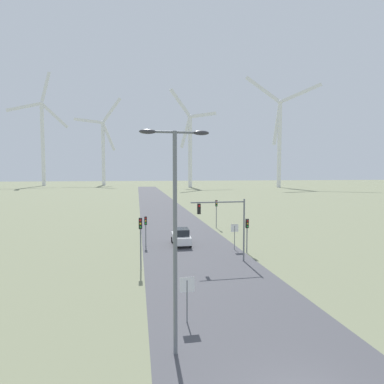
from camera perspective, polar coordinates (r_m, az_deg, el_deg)
The scene contains 14 objects.
road_surface at distance 57.21m, azimuth -4.83°, elevation -4.33°, with size 10.00×240.00×0.01m.
streetlamp at distance 12.78m, azimuth -3.25°, elevation -4.52°, with size 2.95×0.32×9.71m.
stop_sign_near at distance 16.57m, azimuth -0.96°, elevation -18.30°, with size 0.81×0.07×2.45m.
stop_sign_far at distance 31.39m, azimuth 8.11°, elevation -7.51°, with size 0.81×0.07×2.66m.
traffic_light_post_near_left at distance 24.77m, azimuth -9.78°, elevation -7.52°, with size 0.28×0.33×4.29m.
traffic_light_post_near_right at distance 30.08m, azimuth 10.46°, elevation -6.76°, with size 0.28×0.34×3.41m.
traffic_light_post_mid_left at distance 32.75m, azimuth -8.82°, elevation -6.12°, with size 0.28×0.34×3.24m.
traffic_light_post_mid_right at distance 43.03m, azimuth 4.67°, elevation -2.99°, with size 0.28×0.33×4.04m.
traffic_light_mast_overhead at distance 26.54m, azimuth 6.32°, elevation -4.73°, with size 4.91×0.35×5.62m.
car_approaching at distance 33.32m, azimuth -2.09°, elevation -8.49°, with size 1.93×4.15×1.83m.
wind_turbine_far_left at distance 210.78m, azimuth -26.59°, elevation 9.55°, with size 34.28×5.71×70.62m.
wind_turbine_left at distance 204.86m, azimuth -16.56°, elevation 8.39°, with size 30.84×8.46×56.46m.
wind_turbine_center at distance 167.28m, azimuth -0.36°, elevation 9.26°, with size 28.48×11.30×52.72m.
wind_turbine_right at distance 173.58m, azimuth 16.34°, elevation 10.53°, with size 38.87×12.70×61.22m.
Camera 1 is at (-5.46, -8.40, 7.90)m, focal length 28.00 mm.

